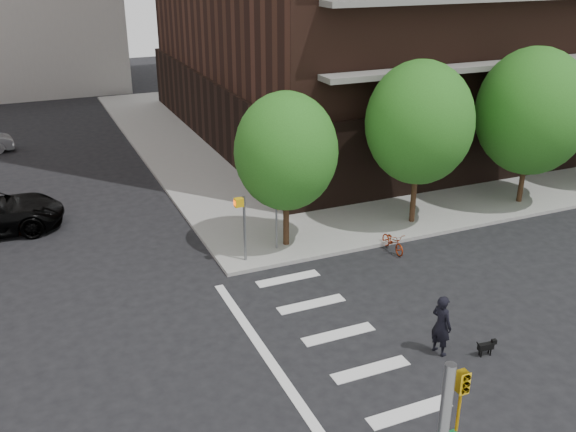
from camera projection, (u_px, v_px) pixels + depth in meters
ground at (274, 397)px, 17.34m from camera, size 120.00×120.00×0.00m
sidewalk_ne at (418, 121)px, 44.71m from camera, size 39.00×33.00×0.15m
crosswalk at (346, 376)px, 18.15m from camera, size 3.85×13.00×0.01m
tree_a at (286, 151)px, 24.44m from camera, size 4.00×4.00×5.90m
tree_b at (419, 123)px, 26.44m from camera, size 4.50×4.50×6.65m
tree_c at (532, 112)px, 28.68m from camera, size 5.00×5.00×6.80m
pedestrian_signal at (251, 217)px, 24.18m from camera, size 2.18×0.67×2.60m
scooter at (393, 242)px, 25.53m from camera, size 0.56×1.55×0.81m
dog_walker at (441, 325)px, 18.86m from camera, size 0.79×0.61×1.93m
dog at (487, 346)px, 18.99m from camera, size 0.59×0.21×0.50m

